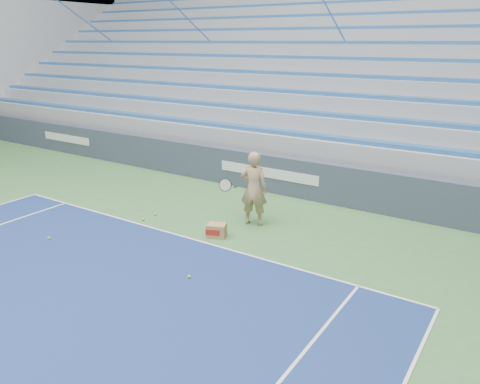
# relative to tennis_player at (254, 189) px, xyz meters

# --- Properties ---
(sponsor_barrier) EXTENTS (30.00, 0.32, 1.10)m
(sponsor_barrier) POSITION_rel_tennis_player_xyz_m (-0.94, 2.47, -0.35)
(sponsor_barrier) COLOR #364053
(sponsor_barrier) RESTS_ON ground
(bleachers) EXTENTS (31.00, 9.15, 7.30)m
(bleachers) POSITION_rel_tennis_player_xyz_m (-0.95, 8.19, 1.46)
(bleachers) COLOR #989BA0
(bleachers) RESTS_ON ground
(tennis_player) EXTENTS (0.98, 0.91, 1.80)m
(tennis_player) POSITION_rel_tennis_player_xyz_m (0.00, 0.00, 0.00)
(tennis_player) COLOR tan
(tennis_player) RESTS_ON ground
(ball_box) EXTENTS (0.50, 0.45, 0.31)m
(ball_box) POSITION_rel_tennis_player_xyz_m (-0.29, -1.10, -0.75)
(ball_box) COLOR #9D744C
(ball_box) RESTS_ON ground
(tennis_ball_0) EXTENTS (0.07, 0.07, 0.07)m
(tennis_ball_0) POSITION_rel_tennis_player_xyz_m (-3.33, -3.28, -0.87)
(tennis_ball_0) COLOR #B0D52B
(tennis_ball_0) RESTS_ON ground
(tennis_ball_1) EXTENTS (0.07, 0.07, 0.07)m
(tennis_ball_1) POSITION_rel_tennis_player_xyz_m (0.41, -2.96, -0.87)
(tennis_ball_1) COLOR #B0D52B
(tennis_ball_1) RESTS_ON ground
(tennis_ball_2) EXTENTS (0.07, 0.07, 0.07)m
(tennis_ball_2) POSITION_rel_tennis_player_xyz_m (-2.38, -0.87, -0.87)
(tennis_ball_2) COLOR #B0D52B
(tennis_ball_2) RESTS_ON ground
(tennis_ball_3) EXTENTS (0.07, 0.07, 0.07)m
(tennis_ball_3) POSITION_rel_tennis_player_xyz_m (-2.38, -1.29, -0.87)
(tennis_ball_3) COLOR #B0D52B
(tennis_ball_3) RESTS_ON ground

